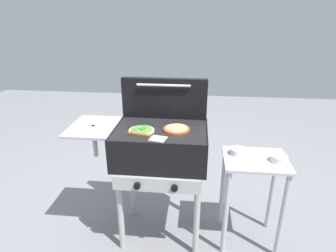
{
  "coord_description": "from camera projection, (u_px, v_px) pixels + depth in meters",
  "views": [
    {
      "loc": [
        0.24,
        -1.8,
        1.66
      ],
      "look_at": [
        0.05,
        0.0,
        0.92
      ],
      "focal_mm": 30.64,
      "sensor_mm": 36.0,
      "label": 1
    }
  ],
  "objects": [
    {
      "name": "ground_plane",
      "position": [
        162.0,
        232.0,
        2.3
      ],
      "size": [
        8.0,
        8.0,
        0.0
      ],
      "primitive_type": "plane",
      "color": "gray"
    },
    {
      "name": "grill",
      "position": [
        159.0,
        147.0,
        2.02
      ],
      "size": [
        0.96,
        0.53,
        0.9
      ],
      "color": "black",
      "rests_on": "ground_plane"
    },
    {
      "name": "grill_lid_open",
      "position": [
        164.0,
        98.0,
        2.11
      ],
      "size": [
        0.63,
        0.08,
        0.3
      ],
      "color": "black",
      "rests_on": "grill"
    },
    {
      "name": "pizza_veggie",
      "position": [
        142.0,
        130.0,
        1.91
      ],
      "size": [
        0.17,
        0.17,
        0.03
      ],
      "color": "#E0C17F",
      "rests_on": "grill"
    },
    {
      "name": "pizza_cheese",
      "position": [
        176.0,
        129.0,
        1.93
      ],
      "size": [
        0.18,
        0.18,
        0.03
      ],
      "color": "#C64723",
      "rests_on": "grill"
    },
    {
      "name": "spatula",
      "position": [
        147.0,
        137.0,
        1.82
      ],
      "size": [
        0.27,
        0.12,
        0.02
      ],
      "color": "#B7BABF",
      "rests_on": "grill"
    },
    {
      "name": "prep_table",
      "position": [
        253.0,
        183.0,
        2.05
      ],
      "size": [
        0.44,
        0.36,
        0.7
      ],
      "color": "#B2B2B7",
      "rests_on": "ground_plane"
    },
    {
      "name": "topping_bowl_near",
      "position": [
        279.0,
        159.0,
        1.93
      ],
      "size": [
        0.11,
        0.11,
        0.04
      ],
      "color": "silver",
      "rests_on": "prep_table"
    },
    {
      "name": "topping_bowl_far",
      "position": [
        238.0,
        151.0,
        2.03
      ],
      "size": [
        0.11,
        0.11,
        0.04
      ],
      "color": "silver",
      "rests_on": "prep_table"
    }
  ]
}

